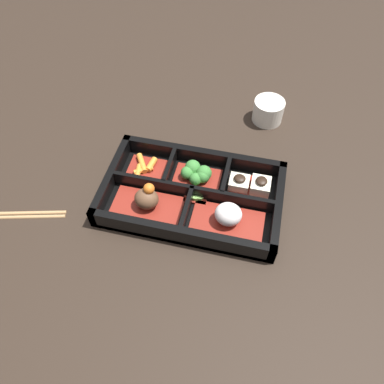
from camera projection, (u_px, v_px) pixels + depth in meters
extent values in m
plane|color=black|center=(192.00, 200.00, 0.73)|extent=(3.00, 3.00, 0.00)
cube|color=black|center=(192.00, 198.00, 0.72)|extent=(0.34, 0.20, 0.01)
cube|color=black|center=(203.00, 157.00, 0.76)|extent=(0.34, 0.01, 0.04)
cube|color=black|center=(180.00, 235.00, 0.65)|extent=(0.34, 0.01, 0.04)
cube|color=black|center=(277.00, 209.00, 0.69)|extent=(0.01, 0.20, 0.04)
cube|color=black|center=(112.00, 178.00, 0.73)|extent=(0.01, 0.20, 0.04)
cube|color=black|center=(192.00, 192.00, 0.71)|extent=(0.31, 0.01, 0.04)
cube|color=black|center=(225.00, 181.00, 0.73)|extent=(0.01, 0.09, 0.04)
cube|color=black|center=(170.00, 171.00, 0.74)|extent=(0.01, 0.09, 0.04)
cube|color=black|center=(187.00, 211.00, 0.68)|extent=(0.01, 0.09, 0.04)
cube|color=maroon|center=(227.00, 221.00, 0.68)|extent=(0.13, 0.07, 0.01)
ellipsoid|color=silver|center=(228.00, 214.00, 0.66)|extent=(0.05, 0.04, 0.04)
cube|color=maroon|center=(148.00, 206.00, 0.70)|extent=(0.13, 0.07, 0.01)
ellipsoid|color=brown|center=(146.00, 199.00, 0.68)|extent=(0.04, 0.04, 0.04)
sphere|color=#D1661E|center=(149.00, 189.00, 0.67)|extent=(0.02, 0.02, 0.02)
cube|color=maroon|center=(249.00, 188.00, 0.73)|extent=(0.08, 0.06, 0.01)
cube|color=beige|center=(260.00, 186.00, 0.71)|extent=(0.04, 0.04, 0.02)
ellipsoid|color=black|center=(262.00, 181.00, 0.70)|extent=(0.02, 0.02, 0.01)
cube|color=beige|center=(239.00, 183.00, 0.72)|extent=(0.04, 0.03, 0.02)
ellipsoid|color=black|center=(240.00, 178.00, 0.71)|extent=(0.02, 0.02, 0.01)
cube|color=maroon|center=(197.00, 179.00, 0.74)|extent=(0.09, 0.06, 0.01)
sphere|color=#387A33|center=(195.00, 179.00, 0.72)|extent=(0.02, 0.02, 0.02)
sphere|color=#387A33|center=(195.00, 179.00, 0.72)|extent=(0.02, 0.02, 0.02)
sphere|color=#387A33|center=(193.00, 168.00, 0.73)|extent=(0.03, 0.03, 0.03)
sphere|color=#387A33|center=(203.00, 176.00, 0.72)|extent=(0.03, 0.03, 0.03)
sphere|color=#387A33|center=(187.00, 173.00, 0.73)|extent=(0.03, 0.03, 0.03)
sphere|color=#387A33|center=(204.00, 173.00, 0.73)|extent=(0.03, 0.03, 0.03)
cube|color=maroon|center=(147.00, 170.00, 0.76)|extent=(0.08, 0.06, 0.01)
cylinder|color=orange|center=(142.00, 163.00, 0.75)|extent=(0.03, 0.05, 0.01)
cylinder|color=orange|center=(151.00, 164.00, 0.75)|extent=(0.02, 0.03, 0.01)
cylinder|color=orange|center=(138.00, 171.00, 0.74)|extent=(0.02, 0.03, 0.01)
cylinder|color=orange|center=(143.00, 170.00, 0.74)|extent=(0.04, 0.03, 0.01)
cube|color=maroon|center=(196.00, 196.00, 0.72)|extent=(0.04, 0.03, 0.01)
cylinder|color=#75A84C|center=(200.00, 194.00, 0.71)|extent=(0.02, 0.02, 0.01)
cylinder|color=#75A84C|center=(195.00, 195.00, 0.71)|extent=(0.02, 0.02, 0.01)
cylinder|color=#75A84C|center=(196.00, 192.00, 0.71)|extent=(0.02, 0.02, 0.00)
cylinder|color=#75A84C|center=(199.00, 193.00, 0.71)|extent=(0.02, 0.02, 0.01)
cylinder|color=beige|center=(268.00, 111.00, 0.84)|extent=(0.07, 0.07, 0.05)
cylinder|color=#597A38|center=(270.00, 103.00, 0.83)|extent=(0.06, 0.06, 0.01)
cylinder|color=#A87F51|center=(10.00, 216.00, 0.70)|extent=(0.20, 0.06, 0.01)
cylinder|color=#A87F51|center=(11.00, 212.00, 0.70)|extent=(0.20, 0.06, 0.01)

